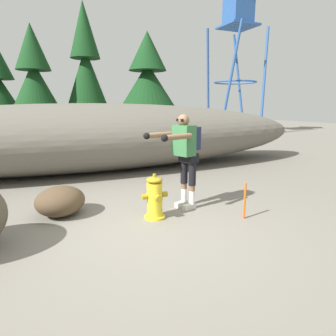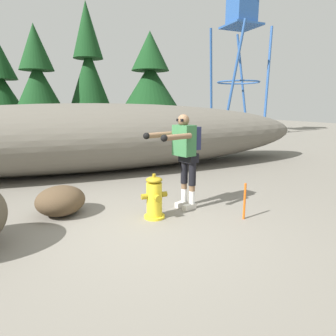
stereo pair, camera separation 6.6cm
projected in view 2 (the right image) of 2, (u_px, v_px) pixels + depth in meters
The scene contains 11 objects.
ground_plane at pixel (148, 228), 4.44m from camera, with size 56.00×56.00×0.04m, color slate.
dirt_embankment at pixel (96, 137), 8.25m from camera, with size 13.91×3.20×1.89m, color #666056.
fire_hydrant at pixel (154, 198), 4.72m from camera, with size 0.43×0.39×0.74m.
utility_worker at pixel (185, 150), 5.01m from camera, with size 1.04×0.69×1.67m.
boulder_mid at pixel (61, 201), 4.89m from camera, with size 0.83×0.78×0.49m, color brown.
pine_tree_far_left at pixel (0, 87), 13.08m from camera, with size 2.35×2.35×4.89m.
pine_tree_left at pixel (38, 78), 12.13m from camera, with size 2.15×2.15×5.11m.
pine_tree_center at pixel (89, 68), 13.06m from camera, with size 2.03×2.03×6.31m.
pine_tree_right at pixel (150, 78), 13.74m from camera, with size 2.75×2.75×5.22m.
watchtower at pixel (242, 16), 18.19m from camera, with size 3.52×3.52×9.69m.
survey_stake at pixel (245, 201), 4.68m from camera, with size 0.04×0.04×0.60m, color #E55914.
Camera 2 is at (-1.33, -3.94, 1.80)m, focal length 31.03 mm.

